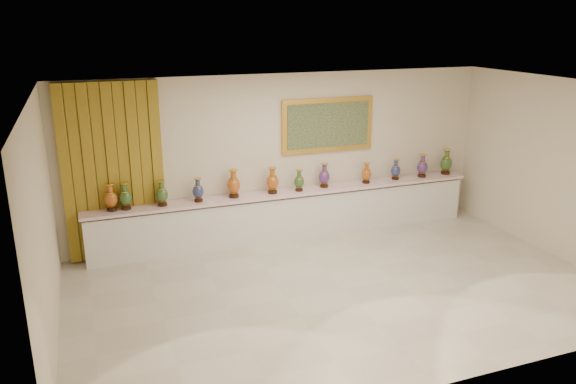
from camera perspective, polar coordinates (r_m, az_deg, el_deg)
name	(u,v)px	position (r m, az deg, el deg)	size (l,w,h in m)	color
ground	(342,289)	(8.65, 5.48, -9.78)	(8.00, 8.00, 0.00)	beige
room	(151,164)	(9.69, -13.73, 2.80)	(8.00, 8.00, 8.00)	beige
counter	(289,215)	(10.39, 0.13, -2.34)	(7.28, 0.48, 0.90)	white
vase_0	(111,199)	(9.58, -17.54, -0.65)	(0.25, 0.25, 0.47)	#32190D
vase_1	(125,197)	(9.59, -16.19, -0.54)	(0.26, 0.26, 0.46)	#32190D
vase_2	(162,194)	(9.62, -12.70, -0.24)	(0.25, 0.25, 0.44)	#32190D
vase_3	(198,191)	(9.73, -9.12, 0.09)	(0.25, 0.25, 0.42)	#32190D
vase_4	(234,185)	(9.87, -5.55, 0.72)	(0.27, 0.27, 0.50)	#32190D
vase_5	(272,182)	(10.06, -1.60, 1.05)	(0.28, 0.28, 0.48)	#32190D
vase_6	(299,181)	(10.21, 1.13, 1.08)	(0.24, 0.24, 0.40)	#32190D
vase_7	(324,177)	(10.46, 3.70, 1.58)	(0.24, 0.24, 0.45)	#32190D
vase_8	(366,174)	(10.81, 7.96, 1.83)	(0.24, 0.24, 0.40)	#32190D
vase_9	(396,170)	(11.15, 10.88, 2.18)	(0.21, 0.21, 0.40)	#32190D
vase_10	(422,167)	(11.43, 13.49, 2.49)	(0.27, 0.27, 0.45)	#32190D
vase_11	(446,163)	(11.77, 15.77, 2.86)	(0.27, 0.27, 0.51)	#32190D
label_card	(210,202)	(9.72, -7.89, -1.01)	(0.10, 0.06, 0.00)	white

